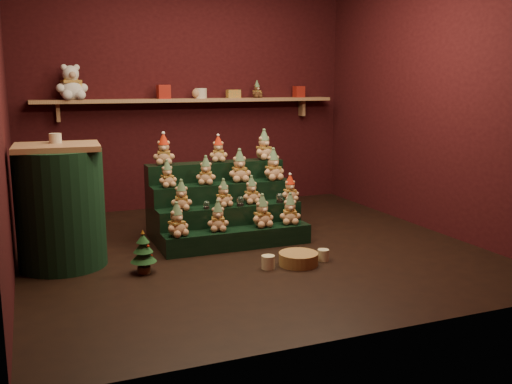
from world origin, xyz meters
name	(u,v)px	position (x,y,z in m)	size (l,w,h in m)	color
ground	(248,248)	(0.00, 0.00, 0.00)	(4.00, 4.00, 0.00)	black
back_wall	(187,91)	(0.00, 2.05, 1.40)	(4.00, 0.10, 2.80)	black
front_wall	(381,102)	(0.00, -2.05, 1.40)	(4.00, 0.10, 2.80)	black
right_wall	(436,93)	(2.05, 0.00, 1.40)	(0.10, 4.00, 2.80)	black
back_shelf	(191,101)	(0.00, 1.87, 1.29)	(3.60, 0.26, 0.24)	#A77D53
riser_tier_front	(238,239)	(-0.09, 0.02, 0.09)	(1.40, 0.22, 0.18)	black
riser_tier_midfront	(230,224)	(-0.09, 0.24, 0.18)	(1.40, 0.22, 0.36)	black
riser_tier_midback	(223,210)	(-0.09, 0.46, 0.27)	(1.40, 0.22, 0.54)	black
riser_tier_back	(216,197)	(-0.09, 0.68, 0.36)	(1.40, 0.22, 0.72)	black
teddy_0	(177,220)	(-0.67, 0.01, 0.33)	(0.21, 0.19, 0.29)	tan
teddy_1	(218,216)	(-0.28, 0.04, 0.32)	(0.19, 0.17, 0.27)	tan
teddy_2	(262,211)	(0.15, 0.03, 0.33)	(0.21, 0.19, 0.30)	tan
teddy_3	(290,209)	(0.44, 0.04, 0.32)	(0.20, 0.18, 0.29)	tan
teddy_4	(181,195)	(-0.57, 0.23, 0.50)	(0.19, 0.17, 0.27)	tan
teddy_5	(223,193)	(-0.16, 0.22, 0.49)	(0.18, 0.16, 0.25)	tan
teddy_6	(251,190)	(0.13, 0.25, 0.49)	(0.19, 0.17, 0.26)	tan
teddy_7	(290,188)	(0.53, 0.22, 0.49)	(0.18, 0.16, 0.25)	tan
teddy_8	(167,174)	(-0.64, 0.45, 0.66)	(0.18, 0.16, 0.25)	tan
teddy_9	(206,171)	(-0.26, 0.46, 0.67)	(0.19, 0.17, 0.27)	tan
teddy_10	(239,166)	(0.09, 0.47, 0.70)	(0.22, 0.20, 0.31)	tan
teddy_11	(273,165)	(0.44, 0.44, 0.69)	(0.22, 0.20, 0.31)	tan
teddy_12	(164,150)	(-0.61, 0.69, 0.87)	(0.21, 0.19, 0.29)	tan
teddy_13	(218,149)	(-0.06, 0.69, 0.85)	(0.18, 0.16, 0.26)	tan
teddy_14	(264,145)	(0.44, 0.67, 0.87)	(0.21, 0.19, 0.30)	tan
snow_globe_a	(207,205)	(-0.34, 0.18, 0.40)	(0.06, 0.06, 0.08)	black
snow_globe_b	(240,201)	(-0.01, 0.18, 0.41)	(0.07, 0.07, 0.09)	black
snow_globe_c	(280,198)	(0.40, 0.18, 0.41)	(0.07, 0.07, 0.09)	black
side_table	(60,207)	(-1.62, 0.09, 0.50)	(0.71, 0.71, 1.02)	#A77D53
table_ornament	(55,138)	(-1.62, 0.19, 1.06)	(0.10, 0.10, 0.08)	beige
mini_christmas_tree	(143,252)	(-1.04, -0.35, 0.17)	(0.21, 0.21, 0.36)	#442D18
mug_left	(268,262)	(-0.07, -0.63, 0.06)	(0.11, 0.11, 0.11)	beige
mug_right	(323,255)	(0.45, -0.61, 0.05)	(0.10, 0.10, 0.10)	beige
wicker_basket	(298,259)	(0.21, -0.63, 0.05)	(0.33, 0.33, 0.10)	olive
white_bear	(71,78)	(-1.35, 1.84, 1.56)	(0.34, 0.31, 0.48)	white
brown_bear	(257,90)	(0.83, 1.84, 1.42)	(0.14, 0.13, 0.20)	#492D18
gift_tin_red_a	(164,92)	(-0.33, 1.85, 1.40)	(0.14, 0.14, 0.16)	#A52419
gift_tin_cream	(201,93)	(0.12, 1.85, 1.38)	(0.14, 0.14, 0.12)	beige
gift_tin_red_b	(299,92)	(1.41, 1.85, 1.39)	(0.12, 0.12, 0.14)	#A52419
shelf_plush_ball	(197,93)	(0.07, 1.85, 1.38)	(0.12, 0.12, 0.12)	tan
scarf_gift_box	(233,94)	(0.53, 1.85, 1.37)	(0.16, 0.10, 0.10)	orange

